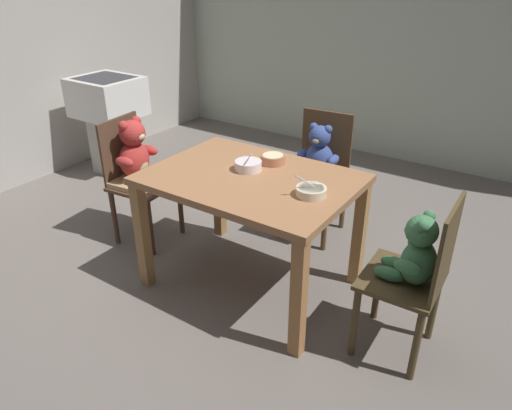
% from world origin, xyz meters
% --- Properties ---
extents(ground_plane, '(5.20, 5.20, 0.04)m').
position_xyz_m(ground_plane, '(0.00, 0.00, -0.02)').
color(ground_plane, '#6B635D').
extents(dining_table, '(1.14, 0.83, 0.72)m').
position_xyz_m(dining_table, '(0.00, 0.00, 0.62)').
color(dining_table, '#9B6944').
rests_on(dining_table, ground_plane).
extents(teddy_chair_far_center, '(0.43, 0.44, 0.86)m').
position_xyz_m(teddy_chair_far_center, '(0.01, 0.81, 0.53)').
color(teddy_chair_far_center, brown).
rests_on(teddy_chair_far_center, ground_plane).
extents(teddy_chair_near_left, '(0.41, 0.43, 0.88)m').
position_xyz_m(teddy_chair_near_left, '(-0.95, 0.03, 0.57)').
color(teddy_chair_near_left, brown).
rests_on(teddy_chair_near_left, ground_plane).
extents(teddy_chair_near_right, '(0.37, 0.40, 0.87)m').
position_xyz_m(teddy_chair_near_right, '(0.96, -0.05, 0.53)').
color(teddy_chair_near_right, '#4B3C23').
rests_on(teddy_chair_near_right, ground_plane).
extents(porridge_bowl_terracotta_far_center, '(0.15, 0.15, 0.05)m').
position_xyz_m(porridge_bowl_terracotta_far_center, '(0.00, 0.23, 0.75)').
color(porridge_bowl_terracotta_far_center, '#B87353').
rests_on(porridge_bowl_terracotta_far_center, dining_table).
extents(porridge_bowl_white_center, '(0.15, 0.15, 0.13)m').
position_xyz_m(porridge_bowl_white_center, '(-0.06, 0.06, 0.75)').
color(porridge_bowl_white_center, white).
rests_on(porridge_bowl_white_center, dining_table).
extents(porridge_bowl_cream_near_right, '(0.16, 0.16, 0.12)m').
position_xyz_m(porridge_bowl_cream_near_right, '(0.39, -0.03, 0.75)').
color(porridge_bowl_cream_near_right, beige).
rests_on(porridge_bowl_cream_near_right, dining_table).
extents(sink_basin, '(0.56, 0.49, 0.88)m').
position_xyz_m(sink_basin, '(-2.05, 0.74, 0.57)').
color(sink_basin, '#B7B2A8').
rests_on(sink_basin, ground_plane).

